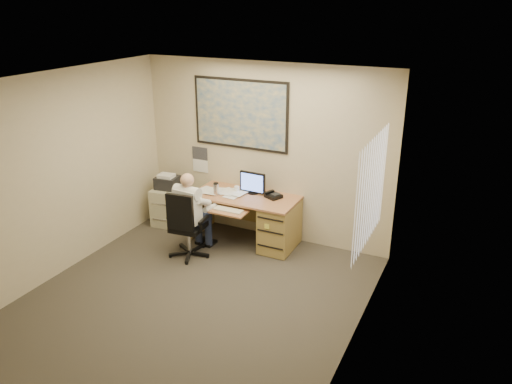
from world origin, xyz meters
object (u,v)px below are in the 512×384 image
at_px(desk, 266,218).
at_px(filing_cabinet, 169,202).
at_px(person, 189,215).
at_px(office_chair, 187,238).

distance_m(desk, filing_cabinet, 1.78).
bearing_deg(person, desk, 45.67).
bearing_deg(person, filing_cabinet, 143.83).
xyz_separation_m(desk, filing_cabinet, (-1.78, 0.02, -0.07)).
distance_m(office_chair, person, 0.34).
height_order(filing_cabinet, person, person).
bearing_deg(office_chair, filing_cabinet, 130.80).
relative_size(desk, office_chair, 1.56).
height_order(office_chair, person, person).
bearing_deg(desk, filing_cabinet, 179.29).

